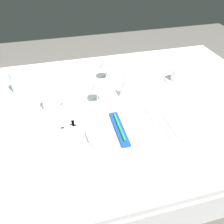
# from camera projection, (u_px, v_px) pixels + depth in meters

# --- Properties ---
(ground_plane) EXTENTS (6.00, 6.00, 0.00)m
(ground_plane) POSITION_uv_depth(u_px,v_px,m) (105.00, 191.00, 1.57)
(ground_plane) COLOR slate
(dining_table) EXTENTS (1.80, 1.11, 0.74)m
(dining_table) POSITION_uv_depth(u_px,v_px,m) (102.00, 119.00, 1.16)
(dining_table) COLOR white
(dining_table) RESTS_ON ground
(dinner_plate) EXTENTS (0.28, 0.28, 0.02)m
(dinner_plate) POSITION_uv_depth(u_px,v_px,m) (119.00, 131.00, 0.96)
(dinner_plate) COLOR white
(dinner_plate) RESTS_ON dining_table
(toothbrush_package) EXTENTS (0.04, 0.21, 0.02)m
(toothbrush_package) POSITION_uv_depth(u_px,v_px,m) (119.00, 128.00, 0.95)
(toothbrush_package) COLOR blue
(toothbrush_package) RESTS_ON dinner_plate
(fork_outer) EXTENTS (0.03, 0.21, 0.00)m
(fork_outer) POSITION_uv_depth(u_px,v_px,m) (78.00, 135.00, 0.95)
(fork_outer) COLOR beige
(fork_outer) RESTS_ON dining_table
(fork_inner) EXTENTS (0.03, 0.22, 0.00)m
(fork_inner) POSITION_uv_depth(u_px,v_px,m) (73.00, 135.00, 0.95)
(fork_inner) COLOR beige
(fork_inner) RESTS_ON dining_table
(fork_salad) EXTENTS (0.03, 0.22, 0.00)m
(fork_salad) POSITION_uv_depth(u_px,v_px,m) (63.00, 138.00, 0.94)
(fork_salad) COLOR beige
(fork_salad) RESTS_ON dining_table
(spoon_soup) EXTENTS (0.03, 0.21, 0.01)m
(spoon_soup) POSITION_uv_depth(u_px,v_px,m) (152.00, 118.00, 1.03)
(spoon_soup) COLOR beige
(spoon_soup) RESTS_ON dining_table
(spoon_dessert) EXTENTS (0.03, 0.22, 0.01)m
(spoon_dessert) POSITION_uv_depth(u_px,v_px,m) (158.00, 119.00, 1.03)
(spoon_dessert) COLOR beige
(spoon_dessert) RESTS_ON dining_table
(spoon_tea) EXTENTS (0.03, 0.21, 0.01)m
(spoon_tea) POSITION_uv_depth(u_px,v_px,m) (165.00, 118.00, 1.04)
(spoon_tea) COLOR beige
(spoon_tea) RESTS_ON dining_table
(saucer_left) EXTENTS (0.14, 0.14, 0.01)m
(saucer_left) POSITION_uv_depth(u_px,v_px,m) (52.00, 108.00, 1.09)
(saucer_left) COLOR white
(saucer_left) RESTS_ON dining_table
(coffee_cup_left) EXTENTS (0.10, 0.08, 0.07)m
(coffee_cup_left) POSITION_uv_depth(u_px,v_px,m) (51.00, 101.00, 1.07)
(coffee_cup_left) COLOR white
(coffee_cup_left) RESTS_ON saucer_left
(saucer_right) EXTENTS (0.13, 0.13, 0.01)m
(saucer_right) POSITION_uv_depth(u_px,v_px,m) (177.00, 80.00, 1.29)
(saucer_right) COLOR white
(saucer_right) RESTS_ON dining_table
(coffee_cup_right) EXTENTS (0.10, 0.08, 0.06)m
(coffee_cup_right) POSITION_uv_depth(u_px,v_px,m) (178.00, 75.00, 1.27)
(coffee_cup_right) COLOR white
(coffee_cup_right) RESTS_ON saucer_right
(wine_glass_centre) EXTENTS (0.07, 0.07, 0.13)m
(wine_glass_centre) POSITION_uv_depth(u_px,v_px,m) (97.00, 86.00, 1.09)
(wine_glass_centre) COLOR silver
(wine_glass_centre) RESTS_ON dining_table
(wine_glass_left) EXTENTS (0.08, 0.08, 0.14)m
(wine_glass_left) POSITION_uv_depth(u_px,v_px,m) (106.00, 63.00, 1.26)
(wine_glass_left) COLOR silver
(wine_glass_left) RESTS_ON dining_table
(drink_tumbler) EXTENTS (0.08, 0.08, 0.12)m
(drink_tumbler) POSITION_uv_depth(u_px,v_px,m) (18.00, 83.00, 1.18)
(drink_tumbler) COLOR silver
(drink_tumbler) RESTS_ON dining_table
(napkin_folded) EXTENTS (0.07, 0.07, 0.15)m
(napkin_folded) POSITION_uv_depth(u_px,v_px,m) (126.00, 84.00, 1.13)
(napkin_folded) COLOR white
(napkin_folded) RESTS_ON dining_table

